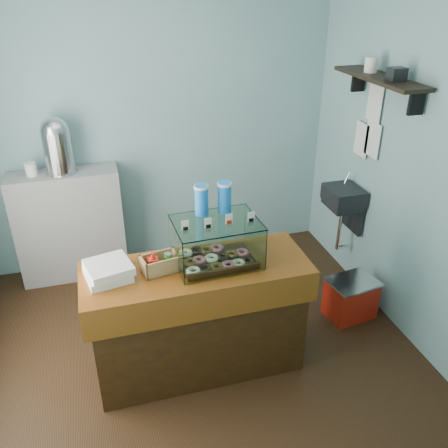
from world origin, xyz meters
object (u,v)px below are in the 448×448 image
object	(u,v)px
red_cooler	(351,298)
coffee_urn	(57,144)
counter	(198,317)
display_case	(215,240)

from	to	relation	value
red_cooler	coffee_urn	bearing A→B (deg)	141.33
coffee_urn	red_cooler	world-z (taller)	coffee_urn
counter	coffee_urn	world-z (taller)	coffee_urn
display_case	coffee_urn	bearing A→B (deg)	122.33
coffee_urn	red_cooler	xyz separation A→B (m)	(2.32, -1.35, -1.19)
coffee_urn	display_case	bearing A→B (deg)	-55.46
counter	red_cooler	world-z (taller)	counter
display_case	coffee_urn	distance (m)	1.87
display_case	coffee_urn	size ratio (longest dim) A/B	1.16
display_case	red_cooler	bearing A→B (deg)	5.20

